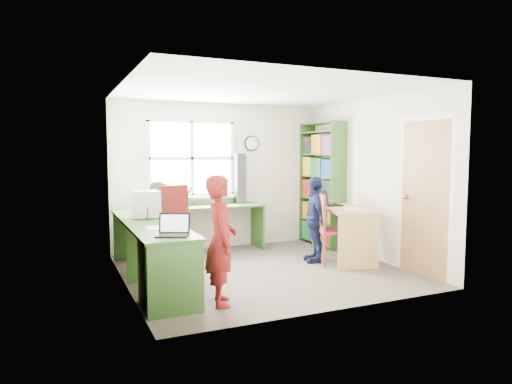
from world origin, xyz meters
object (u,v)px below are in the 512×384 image
cd_tower (240,178)px  laptop_left (173,230)px  bookshelf (322,187)px  wooden_chair (329,226)px  l_desk (173,250)px  swivel_chair (178,235)px  person_red (221,240)px  person_green (160,223)px  crt_monitor (146,204)px  right_desk (343,221)px  person_navy (315,219)px  laptop_right (327,202)px  potted_plant (188,196)px

cd_tower → laptop_left: bearing=-129.3°
bookshelf → wooden_chair: bookshelf is taller
l_desk → swivel_chair: (0.23, 0.69, 0.04)m
person_red → person_green: (-0.21, 1.96, -0.09)m
crt_monitor → laptop_left: 1.38m
laptop_left → crt_monitor: bearing=114.8°
person_red → crt_monitor: bearing=30.6°
laptop_left → person_green: person_green is taller
laptop_left → cd_tower: (1.72, 2.46, 0.36)m
right_desk → crt_monitor: bearing=-169.6°
wooden_chair → crt_monitor: (-2.48, 0.49, 0.38)m
bookshelf → cd_tower: 1.43m
bookshelf → person_navy: 1.31m
bookshelf → wooden_chair: bearing=-117.4°
laptop_right → person_red: 2.73m
l_desk → cd_tower: 2.51m
right_desk → potted_plant: (-2.02, 1.32, 0.35)m
laptop_right → cd_tower: bearing=51.2°
swivel_chair → person_navy: size_ratio=0.92×
l_desk → crt_monitor: bearing=102.2°
person_red → person_navy: 2.26m
wooden_chair → crt_monitor: 2.56m
laptop_left → person_navy: person_navy is taller
swivel_chair → cd_tower: (1.35, 1.13, 0.67)m
cd_tower → person_red: cd_tower is taller
wooden_chair → l_desk: bearing=-154.6°
wooden_chair → laptop_right: (0.28, 0.49, 0.29)m
wooden_chair → laptop_right: bearing=79.7°
l_desk → right_desk: size_ratio=2.01×
swivel_chair → person_red: size_ratio=0.84×
crt_monitor → person_green: (0.27, 0.46, -0.33)m
laptop_left → swivel_chair: bearing=98.4°
person_green → person_navy: 2.23m
right_desk → laptop_left: bearing=-143.1°
laptop_right → bookshelf: bearing=-17.7°
cd_tower → wooden_chair: bearing=-69.1°
swivel_chair → wooden_chair: swivel_chair is taller
crt_monitor → person_red: bearing=-62.4°
potted_plant → laptop_left: bearing=-108.9°
crt_monitor → cd_tower: 2.07m
l_desk → person_navy: size_ratio=2.36×
crt_monitor → laptop_right: crt_monitor is taller
laptop_left → person_red: person_red is taller
person_navy → crt_monitor: bearing=-80.7°
swivel_chair → laptop_right: swivel_chair is taller
crt_monitor → potted_plant: (0.85, 1.05, -0.02)m
laptop_left → potted_plant: 2.57m
wooden_chair → person_green: size_ratio=0.85×
bookshelf → person_green: 2.89m
right_desk → laptop_right: size_ratio=3.71×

